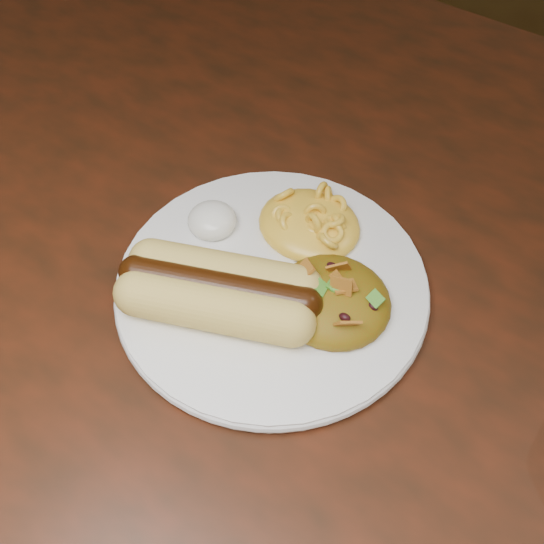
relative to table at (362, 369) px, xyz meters
The scene contains 7 objects.
table is the anchor object (origin of this frame).
plate 0.13m from the table, 160.09° to the right, with size 0.25×0.25×0.01m, color white.
hotdog 0.17m from the table, 144.13° to the right, with size 0.13×0.11×0.04m.
mac_and_cheese 0.15m from the table, 158.07° to the left, with size 0.09×0.08×0.03m, color yellow.
sour_cream 0.19m from the table, behind, with size 0.04×0.04×0.03m, color white.
taco_salad 0.13m from the table, 140.11° to the right, with size 0.09×0.09×0.04m.
fork 0.15m from the table, 151.51° to the right, with size 0.02×0.12×0.00m, color white.
Camera 1 is at (0.09, -0.28, 1.17)m, focal length 42.00 mm.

